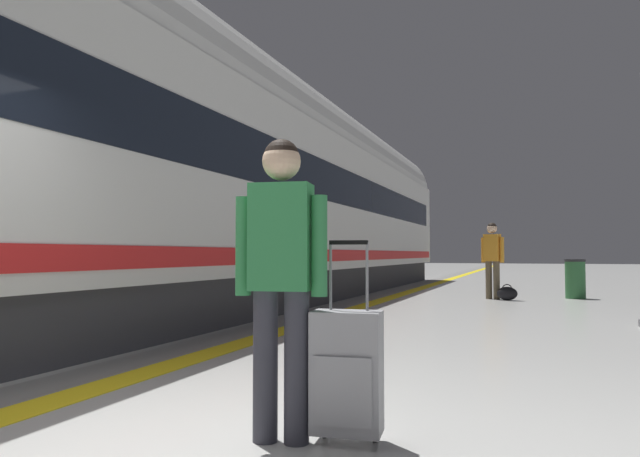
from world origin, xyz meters
The scene contains 9 objects.
ground_plane centered at (0.00, 0.00, 0.00)m, with size 120.00×120.00×0.00m, color silver.
safety_line_strip centered at (-0.73, 10.00, 0.00)m, with size 0.36×80.00×0.01m, color yellow.
tactile_edge_band centered at (-1.09, 10.00, 0.00)m, with size 0.67×80.00×0.01m, color slate.
high_speed_train centered at (-2.90, 6.14, 2.50)m, with size 2.94×29.81×4.97m.
traveller_foreground centered at (1.11, 0.38, 0.98)m, with size 0.52×0.25×1.68m.
rolling_suitcase_foreground centered at (1.47, 0.49, 0.39)m, with size 0.40×0.27×1.11m.
passenger_near centered at (1.55, 11.00, 1.01)m, with size 0.52×0.32×1.75m.
duffel_bag_near centered at (1.87, 10.76, 0.15)m, with size 0.44×0.26×0.36m.
waste_bin centered at (3.33, 11.86, 0.46)m, with size 0.46×0.46×0.91m.
Camera 1 is at (2.43, -2.49, 1.04)m, focal length 31.71 mm.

